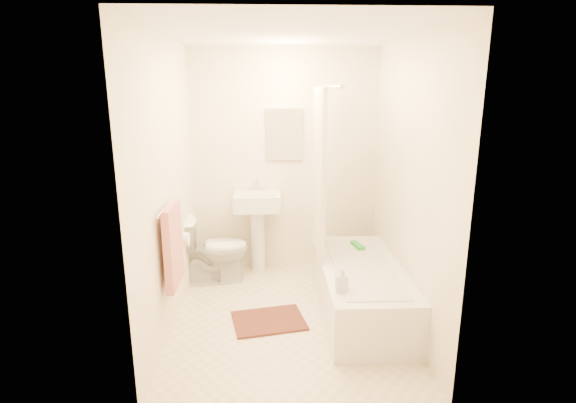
{
  "coord_description": "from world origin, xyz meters",
  "views": [
    {
      "loc": [
        -0.16,
        -3.64,
        2.0
      ],
      "look_at": [
        0.0,
        0.25,
        1.0
      ],
      "focal_mm": 28.0,
      "sensor_mm": 36.0,
      "label": 1
    }
  ],
  "objects_px": {
    "toilet": "(214,249)",
    "soap_bottle": "(342,279)",
    "sink": "(258,229)",
    "bathtub": "(360,289)",
    "bath_mat": "(269,321)"
  },
  "relations": [
    {
      "from": "toilet",
      "to": "soap_bottle",
      "type": "relative_size",
      "value": 3.56
    },
    {
      "from": "soap_bottle",
      "to": "sink",
      "type": "bearing_deg",
      "value": 114.72
    },
    {
      "from": "toilet",
      "to": "bathtub",
      "type": "distance_m",
      "value": 1.59
    },
    {
      "from": "soap_bottle",
      "to": "bathtub",
      "type": "bearing_deg",
      "value": 62.65
    },
    {
      "from": "toilet",
      "to": "soap_bottle",
      "type": "bearing_deg",
      "value": -145.88
    },
    {
      "from": "sink",
      "to": "bathtub",
      "type": "distance_m",
      "value": 1.4
    },
    {
      "from": "bathtub",
      "to": "soap_bottle",
      "type": "distance_m",
      "value": 0.65
    },
    {
      "from": "bathtub",
      "to": "soap_bottle",
      "type": "height_order",
      "value": "soap_bottle"
    },
    {
      "from": "soap_bottle",
      "to": "toilet",
      "type": "bearing_deg",
      "value": 132.64
    },
    {
      "from": "bath_mat",
      "to": "soap_bottle",
      "type": "height_order",
      "value": "soap_bottle"
    },
    {
      "from": "bathtub",
      "to": "bath_mat",
      "type": "relative_size",
      "value": 2.63
    },
    {
      "from": "bath_mat",
      "to": "sink",
      "type": "bearing_deg",
      "value": 95.85
    },
    {
      "from": "sink",
      "to": "bath_mat",
      "type": "distance_m",
      "value": 1.25
    },
    {
      "from": "sink",
      "to": "bathtub",
      "type": "bearing_deg",
      "value": -46.99
    },
    {
      "from": "bath_mat",
      "to": "soap_bottle",
      "type": "bearing_deg",
      "value": -31.36
    }
  ]
}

